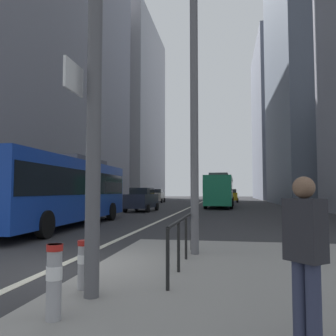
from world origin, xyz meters
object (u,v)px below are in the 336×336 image
bollard_right (84,262)px  car_receding_far (223,195)px  car_oncoming_far (142,199)px  car_oncoming_mid (157,196)px  street_lamp_post (194,49)px  city_bus_blue_oncoming (62,188)px  pedestrian_waiting (305,250)px  city_bus_red_receding (220,189)px  bollard_left (54,278)px  car_receding_near (231,196)px

bollard_right → car_receding_far: bearing=88.4°
car_oncoming_far → car_oncoming_mid: bearing=98.1°
car_receding_far → street_lamp_post: 54.33m
street_lamp_post → bollard_right: 5.93m
car_receding_far → car_oncoming_far: bearing=-100.3°
city_bus_blue_oncoming → pedestrian_waiting: size_ratio=7.18×
city_bus_red_receding → car_receding_far: city_bus_red_receding is taller
bollard_left → city_bus_blue_oncoming: bearing=116.3°
car_receding_far → bollard_left: 58.76m
street_lamp_post → bollard_left: bearing=-105.6°
bollard_left → car_oncoming_mid: bearing=99.9°
car_oncoming_far → street_lamp_post: size_ratio=0.57×
city_bus_blue_oncoming → car_receding_near: 38.04m
car_oncoming_far → bollard_right: 23.13m
car_oncoming_far → pedestrian_waiting: (7.69, -24.13, 0.09)m
car_receding_near → bollard_left: bearing=-93.2°
car_oncoming_far → car_receding_far: bearing=79.7°
city_bus_red_receding → street_lamp_post: size_ratio=1.48×
car_oncoming_mid → car_oncoming_far: same height
pedestrian_waiting → bollard_right: bearing=153.8°
car_receding_far → bollard_right: 57.48m
city_bus_blue_oncoming → car_oncoming_far: bearing=86.7°
car_oncoming_mid → pedestrian_waiting: car_oncoming_mid is taller
city_bus_blue_oncoming → pedestrian_waiting: 14.28m
car_oncoming_mid → bollard_right: size_ratio=5.40×
car_oncoming_far → bollard_left: 24.42m
bollard_left → car_oncoming_far: bearing=101.5°
city_bus_red_receding → pedestrian_waiting: city_bus_red_receding is taller
car_oncoming_mid → car_oncoming_far: size_ratio=0.89×
car_receding_near → car_receding_far: (-1.27, 10.32, -0.00)m
bollard_left → street_lamp_post: bearing=74.4°
car_receding_far → pedestrian_waiting: car_receding_far is taller
car_receding_far → pedestrian_waiting: (1.37, -58.94, 0.10)m
pedestrian_waiting → bollard_left: bearing=175.9°
street_lamp_post → car_oncoming_far: bearing=107.6°
street_lamp_post → car_receding_near: bearing=88.1°
car_receding_near → street_lamp_post: 44.08m
city_bus_red_receding → bollard_left: bearing=-92.5°
car_oncoming_far → bollard_right: size_ratio=6.04×
car_receding_far → bollard_left: car_receding_far is taller
bollard_left → bollard_right: bearing=97.8°
car_oncoming_mid → bollard_right: 44.01m
car_receding_near → bollard_right: size_ratio=5.99×
car_receding_far → bollard_right: size_ratio=5.62×
city_bus_red_receding → street_lamp_post: 28.12m
city_bus_red_receding → bollard_right: bearing=-92.9°
bollard_right → bollard_left: bearing=-82.2°
city_bus_red_receding → car_receding_near: bearing=85.2°
car_receding_near → street_lamp_post: size_ratio=0.57×
bollard_left → pedestrian_waiting: size_ratio=0.53×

